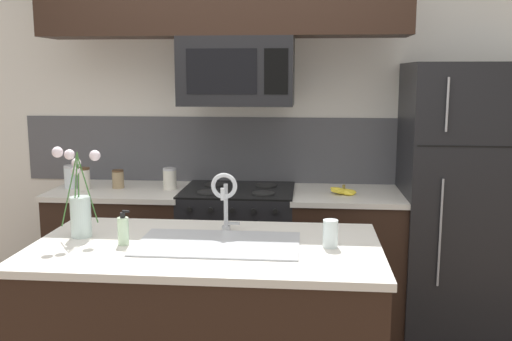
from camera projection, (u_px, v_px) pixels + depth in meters
rear_partition at (285, 129)px, 4.19m from camera, size 5.20×0.10×2.60m
splash_band at (243, 150)px, 4.18m from camera, size 3.28×0.01×0.48m
back_counter_left at (123, 251)px, 4.06m from camera, size 0.93×0.65×0.91m
back_counter_right at (346, 257)px, 3.91m from camera, size 0.75×0.65×0.91m
stove_range at (239, 253)px, 3.98m from camera, size 0.76×0.64×0.93m
microwave at (237, 72)px, 3.75m from camera, size 0.74×0.40×0.44m
refrigerator at (470, 198)px, 3.79m from camera, size 0.89×0.74×1.77m
storage_jar_tall at (71, 177)px, 3.99m from camera, size 0.10×0.10×0.16m
storage_jar_medium at (84, 178)px, 3.95m from camera, size 0.08×0.08×0.15m
storage_jar_short at (118, 179)px, 3.99m from camera, size 0.08×0.08×0.13m
storage_jar_squat at (170, 179)px, 3.95m from camera, size 0.09×0.09×0.15m
banana_bunch at (344, 191)px, 3.78m from camera, size 0.19×0.12×0.08m
island_counter at (207, 335)px, 2.75m from camera, size 1.64×0.88×0.91m
kitchen_sink at (218, 259)px, 2.68m from camera, size 0.76×0.44×0.16m
sink_faucet at (225, 194)px, 2.85m from camera, size 0.14×0.14×0.31m
dish_soap_bottle at (123, 230)px, 2.66m from camera, size 0.06×0.05×0.16m
drinking_glass at (330, 234)px, 2.62m from camera, size 0.07×0.07×0.13m
flower_vase at (80, 208)px, 2.78m from camera, size 0.20×0.14×0.45m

